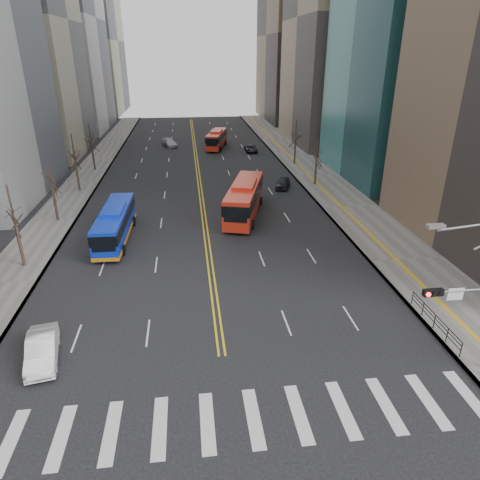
{
  "coord_description": "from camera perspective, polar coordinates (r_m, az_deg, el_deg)",
  "views": [
    {
      "loc": [
        -1.51,
        -16.06,
        17.14
      ],
      "look_at": [
        1.92,
        11.6,
        4.81
      ],
      "focal_mm": 32.0,
      "sensor_mm": 36.0,
      "label": 1
    }
  ],
  "objects": [
    {
      "name": "crosswalk",
      "position": [
        23.53,
        -1.27,
        -22.87
      ],
      "size": [
        26.7,
        4.0,
        0.01
      ],
      "color": "silver",
      "rests_on": "ground"
    },
    {
      "name": "sidewalk_left",
      "position": [
        65.15,
        -20.28,
        7.2
      ],
      "size": [
        5.0,
        130.0,
        0.15
      ],
      "primitive_type": "cube",
      "color": "#65625F",
      "rests_on": "ground"
    },
    {
      "name": "car_silver",
      "position": [
        86.73,
        -9.36,
        12.63
      ],
      "size": [
        3.49,
        5.25,
        1.41
      ],
      "primitive_type": "imported",
      "rotation": [
        0.0,
        0.0,
        0.34
      ],
      "color": "#ACACB1",
      "rests_on": "ground"
    },
    {
      "name": "blue_bus",
      "position": [
        43.59,
        -16.34,
        2.19
      ],
      "size": [
        2.91,
        11.48,
        3.34
      ],
      "color": "#0D30CA",
      "rests_on": "ground"
    },
    {
      "name": "ground",
      "position": [
        23.54,
        -1.27,
        -22.88
      ],
      "size": [
        220.0,
        220.0,
        0.0
      ],
      "primitive_type": "plane",
      "color": "black"
    },
    {
      "name": "signal_mast",
      "position": [
        26.65,
        29.27,
        -6.94
      ],
      "size": [
        5.37,
        0.37,
        9.39
      ],
      "color": "gray",
      "rests_on": "ground"
    },
    {
      "name": "car_dark_far",
      "position": [
        81.03,
        1.48,
        12.09
      ],
      "size": [
        2.13,
        4.51,
        1.24
      ],
      "primitive_type": "imported",
      "rotation": [
        0.0,
        0.0,
        -0.02
      ],
      "color": "black",
      "rests_on": "ground"
    },
    {
      "name": "sidewalk_right",
      "position": [
        66.19,
        9.98,
        8.56
      ],
      "size": [
        7.0,
        130.0,
        0.15
      ],
      "primitive_type": "cube",
      "color": "#65625F",
      "rests_on": "ground"
    },
    {
      "name": "centerline",
      "position": [
        73.11,
        -5.79,
        10.19
      ],
      "size": [
        0.55,
        100.0,
        0.01
      ],
      "color": "gold",
      "rests_on": "ground"
    },
    {
      "name": "car_white",
      "position": [
        28.98,
        -24.9,
        -13.1
      ],
      "size": [
        2.57,
        4.96,
        1.56
      ],
      "primitive_type": "imported",
      "rotation": [
        0.0,
        0.0,
        0.2
      ],
      "color": "white",
      "rests_on": "ground"
    },
    {
      "name": "street_trees",
      "position": [
        52.39,
        -13.28,
        9.69
      ],
      "size": [
        35.2,
        47.2,
        7.6
      ],
      "color": "#31241E",
      "rests_on": "ground"
    },
    {
      "name": "office_towers",
      "position": [
        84.86,
        -6.76,
        28.31
      ],
      "size": [
        83.0,
        134.0,
        58.0
      ],
      "color": "#98989A",
      "rests_on": "ground"
    },
    {
      "name": "red_bus_near",
      "position": [
        48.13,
        0.6,
        5.72
      ],
      "size": [
        6.13,
        12.63,
        3.88
      ],
      "color": "red",
      "rests_on": "ground"
    },
    {
      "name": "car_dark_mid",
      "position": [
        59.05,
        5.74,
        7.58
      ],
      "size": [
        2.96,
        4.42,
        1.4
      ],
      "primitive_type": "imported",
      "rotation": [
        0.0,
        0.0,
        -0.35
      ],
      "color": "black",
      "rests_on": "ground"
    },
    {
      "name": "red_bus_far",
      "position": [
        84.54,
        -3.14,
        13.42
      ],
      "size": [
        4.9,
        10.78,
        3.35
      ],
      "color": "red",
      "rests_on": "ground"
    },
    {
      "name": "pedestrian_railing",
      "position": [
        31.67,
        24.54,
        -9.59
      ],
      "size": [
        0.06,
        6.06,
        1.02
      ],
      "color": "black",
      "rests_on": "sidewalk_right"
    }
  ]
}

